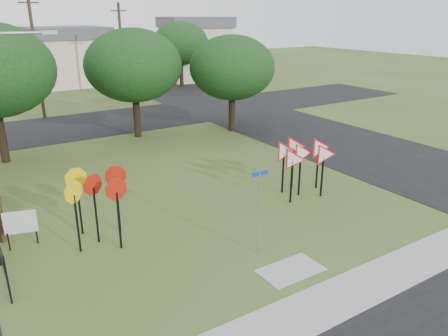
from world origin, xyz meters
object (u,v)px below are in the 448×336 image
(street_name_sign, at_px, (259,207))
(info_board, at_px, (20,223))
(yield_sign_cluster, at_px, (302,155))
(stop_sign_cluster, at_px, (96,191))

(street_name_sign, relative_size, info_board, 2.18)
(info_board, bearing_deg, yield_sign_cluster, -7.83)
(street_name_sign, relative_size, stop_sign_cluster, 1.14)
(stop_sign_cluster, height_order, yield_sign_cluster, stop_sign_cluster)
(street_name_sign, bearing_deg, stop_sign_cluster, 139.05)
(stop_sign_cluster, xyz_separation_m, yield_sign_cluster, (8.86, -0.53, -0.08))
(stop_sign_cluster, bearing_deg, info_board, 156.84)
(yield_sign_cluster, bearing_deg, stop_sign_cluster, 176.56)
(stop_sign_cluster, bearing_deg, yield_sign_cluster, -3.44)
(street_name_sign, distance_m, yield_sign_cluster, 5.61)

